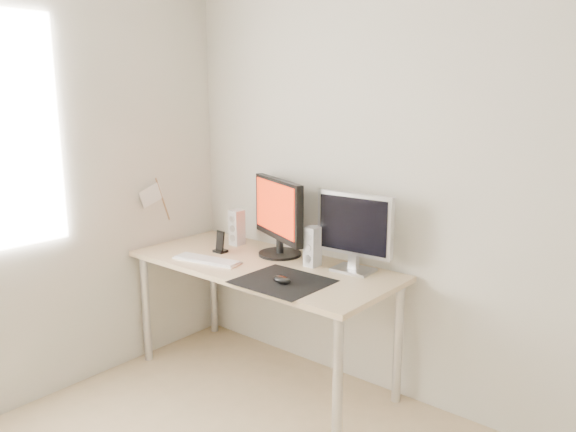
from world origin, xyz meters
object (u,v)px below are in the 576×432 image
Objects in this scene: speaker_left at (237,227)px; keyboard at (207,260)px; mouse at (282,280)px; phone_dock at (220,246)px; second_monitor at (354,229)px; main_monitor at (278,214)px; speaker_right at (312,247)px; desk at (262,276)px.

keyboard is (0.12, -0.37, -0.11)m from speaker_left.
phone_dock is (-0.67, 0.20, 0.02)m from mouse.
phone_dock is (-0.83, -0.21, -0.20)m from second_monitor.
main_monitor is at bearing -176.47° from second_monitor.
second_monitor is at bearing 16.80° from speaker_right.
second_monitor is 1.04× the size of keyboard.
main_monitor is 0.50m from keyboard.
speaker_left reaches higher than keyboard.
phone_dock is (-0.35, -0.00, 0.12)m from desk.
speaker_left is 0.65m from speaker_right.
speaker_right is (0.29, -0.04, -0.14)m from main_monitor.
keyboard is (-0.53, -0.32, -0.11)m from speaker_right.
main_monitor is at bearing 29.51° from phone_dock.
main_monitor is 2.29× the size of speaker_left.
mouse is 0.36m from speaker_right.
main_monitor is 1.20× the size of keyboard.
speaker_left is (-0.88, -0.02, -0.13)m from second_monitor.
phone_dock is at bearing -179.75° from desk.
mouse is 0.70m from phone_dock.
desk is at bearing -151.39° from speaker_right.
speaker_right is 1.69× the size of phone_dock.
speaker_left is 0.52× the size of keyboard.
phone_dock is at bearing 112.27° from keyboard.
speaker_right is (-0.23, -0.07, -0.13)m from second_monitor.
speaker_left reaches higher than desk.
speaker_right is at bearing -163.20° from second_monitor.
mouse is at bearing -111.73° from second_monitor.
phone_dock is at bearing -76.28° from speaker_left.
second_monitor is at bearing 27.02° from keyboard.
desk is (-0.32, 0.20, -0.10)m from mouse.
mouse is 0.60m from keyboard.
speaker_left is 1.00× the size of speaker_right.
main_monitor is 0.42m from phone_dock.
keyboard is at bearing -146.89° from desk.
phone_dock is (-0.32, -0.18, -0.21)m from main_monitor.
keyboard is at bearing -67.73° from phone_dock.
mouse is at bearing -79.19° from speaker_right.
desk is 3.68× the size of keyboard.
main_monitor is (-0.03, 0.18, 0.33)m from desk.
desk is 7.02× the size of speaker_left.
second_monitor is 0.27m from speaker_right.
second_monitor is (0.49, 0.21, 0.32)m from desk.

